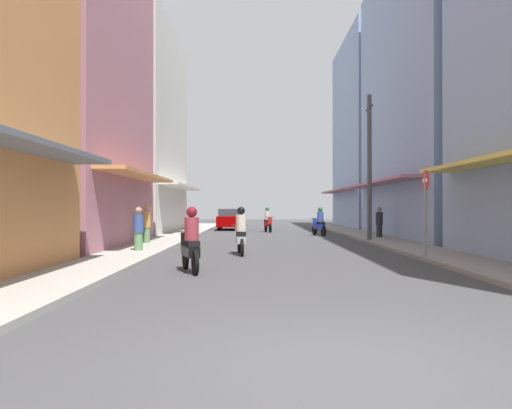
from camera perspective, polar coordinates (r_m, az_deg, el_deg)
ground_plane at (r=20.49m, az=2.18°, el=-4.69°), size 85.91×85.91×0.00m
sidewalk_left at (r=20.87m, az=-11.48°, el=-4.44°), size 1.91×47.05×0.12m
sidewalk_right at (r=21.27m, az=15.58°, el=-4.36°), size 1.91×47.05×0.12m
building_left_mid at (r=22.08m, az=-22.71°, el=18.45°), size 7.05×9.53×17.33m
building_left_far at (r=31.63m, az=-15.04°, el=8.13°), size 7.05×11.23×12.41m
building_right_mid at (r=27.47m, az=20.98°, el=11.68°), size 7.05×12.86×14.53m
building_right_far at (r=39.38m, az=14.22°, el=7.89°), size 7.05×11.02×14.36m
motorbike_silver at (r=16.32m, az=-1.99°, el=-3.34°), size 0.55×1.81×1.58m
motorbike_blue at (r=27.23m, az=7.09°, el=-2.12°), size 0.69×1.76×1.58m
motorbike_black at (r=12.07m, az=-7.79°, el=-4.41°), size 0.75×1.74×1.58m
motorbike_red at (r=31.00m, az=1.18°, el=-1.90°), size 0.62×1.79×1.58m
parked_car at (r=34.19m, az=-3.13°, el=-1.69°), size 1.80×4.12×1.45m
pedestrian_foreground at (r=24.50m, az=13.84°, el=-2.11°), size 0.34×0.34×1.59m
pedestrian_far at (r=20.48m, az=-12.73°, el=-2.01°), size 0.44×0.44×1.70m
pedestrian_midway at (r=17.02m, az=-13.61°, el=-2.94°), size 0.34×0.34×1.57m
utility_pole at (r=22.64m, az=12.76°, el=4.28°), size 0.20×1.20×6.60m
street_sign_no_entry at (r=15.26m, az=18.77°, el=0.27°), size 0.07×0.60×2.65m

